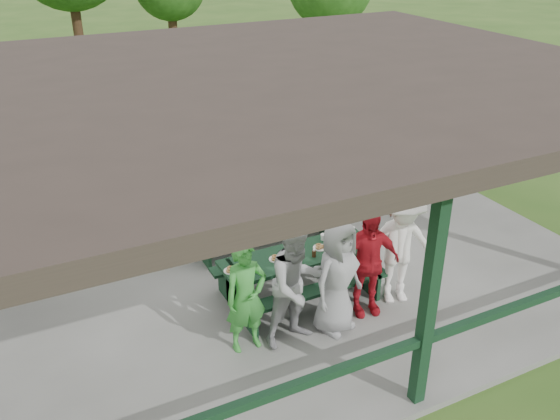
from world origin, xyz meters
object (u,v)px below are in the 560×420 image
contestant_grey_left (297,285)px  farm_trailer (30,114)px  picnic_table_far (256,214)px  contestant_white_fedora (400,246)px  spectator_grey (320,166)px  spectator_lblue (207,186)px  picnic_table_near (298,269)px  contestant_red (367,263)px  contestant_grey_mid (337,277)px  pickup_truck (153,87)px  spectator_blue (155,174)px  contestant_green (246,297)px

contestant_grey_left → farm_trailer: 10.97m
picnic_table_far → contestant_white_fedora: contestant_white_fedora is taller
spectator_grey → spectator_lblue: bearing=-12.5°
picnic_table_near → contestant_red: bearing=-49.2°
contestant_grey_mid → spectator_lblue: 3.75m
contestant_red → pickup_truck: size_ratio=0.35×
pickup_truck → picnic_table_far: bearing=-165.0°
spectator_lblue → spectator_grey: spectator_lblue is taller
spectator_lblue → pickup_truck: 8.52m
spectator_grey → contestant_white_fedora: bearing=68.2°
contestant_white_fedora → spectator_blue: bearing=136.6°
contestant_grey_mid → spectator_lblue: (-0.54, 3.71, -0.01)m
picnic_table_near → spectator_lblue: 2.82m
contestant_green → spectator_grey: spectator_grey is taller
contestant_red → spectator_blue: bearing=126.1°
contestant_grey_left → spectator_grey: (2.47, 3.63, -0.08)m
contestant_red → farm_trailer: 11.16m
contestant_grey_mid → contestant_green: bearing=153.0°
contestant_white_fedora → spectator_lblue: size_ratio=1.13×
contestant_grey_mid → picnic_table_far: bearing=69.3°
farm_trailer → picnic_table_near: bearing=-62.8°
contestant_red → picnic_table_near: bearing=142.8°
contestant_grey_mid → spectator_grey: 4.10m
picnic_table_far → contestant_grey_left: bearing=-103.9°
spectator_grey → farm_trailer: spectator_grey is taller
picnic_table_far → contestant_green: contestant_green is taller
contestant_red → spectator_grey: (1.25, 3.50, -0.02)m
contestant_white_fedora → spectator_lblue: contestant_white_fedora is taller
spectator_blue → farm_trailer: (-1.62, 6.36, -0.37)m
pickup_truck → contestant_red: bearing=-161.6°
picnic_table_far → contestant_grey_left: (-0.72, -2.93, 0.42)m
contestant_red → farm_trailer: (-3.52, 10.59, -0.23)m
picnic_table_far → farm_trailer: 8.36m
spectator_grey → farm_trailer: (-4.77, 7.09, -0.22)m
picnic_table_near → spectator_blue: bearing=109.4°
pickup_truck → farm_trailer: bearing=129.7°
contestant_green → spectator_lblue: bearing=77.0°
spectator_blue → pickup_truck: (2.08, 7.74, -0.41)m
contestant_green → spectator_blue: (-0.01, 4.19, 0.17)m
contestant_grey_mid → contestant_white_fedora: 1.22m
contestant_red → spectator_grey: bearing=82.3°
picnic_table_far → spectator_lblue: (-0.64, 0.76, 0.37)m
pickup_truck → contestant_grey_left: bearing=-167.4°
spectator_lblue → pickup_truck: (1.32, 8.41, -0.27)m
spectator_blue → contestant_green: bearing=79.8°
contestant_green → pickup_truck: contestant_green is taller
contestant_grey_mid → spectator_blue: size_ratio=0.87×
spectator_lblue → contestant_white_fedora: bearing=92.1°
contestant_grey_mid → spectator_grey: size_ratio=1.04×
contestant_green → pickup_truck: (2.07, 11.93, -0.23)m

